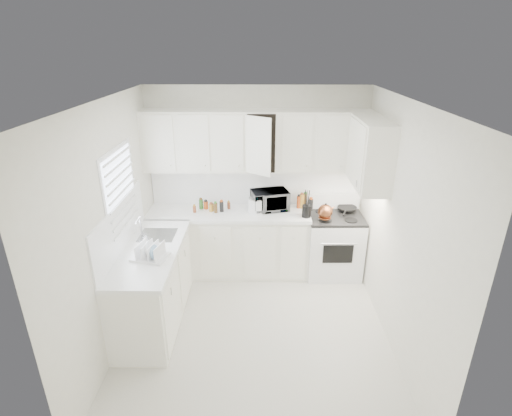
{
  "coord_description": "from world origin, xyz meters",
  "views": [
    {
      "loc": [
        0.06,
        -3.69,
        3.09
      ],
      "look_at": [
        0.0,
        0.7,
        1.25
      ],
      "focal_mm": 27.62,
      "sensor_mm": 36.0,
      "label": 1
    }
  ],
  "objects_px": {
    "stove": "(334,237)",
    "tea_kettle": "(325,210)",
    "microwave": "(270,198)",
    "rice_cooker": "(257,204)",
    "dish_rack": "(150,250)",
    "utensil_crock": "(307,203)"
  },
  "relations": [
    {
      "from": "stove",
      "to": "tea_kettle",
      "type": "distance_m",
      "value": 0.53
    },
    {
      "from": "tea_kettle",
      "to": "microwave",
      "type": "relative_size",
      "value": 0.49
    },
    {
      "from": "tea_kettle",
      "to": "rice_cooker",
      "type": "distance_m",
      "value": 0.93
    },
    {
      "from": "tea_kettle",
      "to": "dish_rack",
      "type": "bearing_deg",
      "value": -163.62
    },
    {
      "from": "stove",
      "to": "rice_cooker",
      "type": "bearing_deg",
      "value": 178.0
    },
    {
      "from": "tea_kettle",
      "to": "rice_cooker",
      "type": "relative_size",
      "value": 1.03
    },
    {
      "from": "stove",
      "to": "utensil_crock",
      "type": "relative_size",
      "value": 2.93
    },
    {
      "from": "tea_kettle",
      "to": "utensil_crock",
      "type": "relative_size",
      "value": 0.62
    },
    {
      "from": "tea_kettle",
      "to": "dish_rack",
      "type": "distance_m",
      "value": 2.32
    },
    {
      "from": "rice_cooker",
      "to": "dish_rack",
      "type": "xyz_separation_m",
      "value": [
        -1.13,
        -1.28,
        -0.02
      ]
    },
    {
      "from": "tea_kettle",
      "to": "microwave",
      "type": "height_order",
      "value": "microwave"
    },
    {
      "from": "utensil_crock",
      "to": "microwave",
      "type": "bearing_deg",
      "value": 152.57
    },
    {
      "from": "dish_rack",
      "to": "utensil_crock",
      "type": "bearing_deg",
      "value": 44.63
    },
    {
      "from": "tea_kettle",
      "to": "utensil_crock",
      "type": "bearing_deg",
      "value": 163.63
    },
    {
      "from": "utensil_crock",
      "to": "rice_cooker",
      "type": "bearing_deg",
      "value": 166.64
    },
    {
      "from": "tea_kettle",
      "to": "stove",
      "type": "bearing_deg",
      "value": 29.73
    },
    {
      "from": "tea_kettle",
      "to": "rice_cooker",
      "type": "height_order",
      "value": "rice_cooker"
    },
    {
      "from": "microwave",
      "to": "rice_cooker",
      "type": "xyz_separation_m",
      "value": [
        -0.18,
        -0.09,
        -0.05
      ]
    },
    {
      "from": "microwave",
      "to": "rice_cooker",
      "type": "distance_m",
      "value": 0.21
    },
    {
      "from": "stove",
      "to": "dish_rack",
      "type": "distance_m",
      "value": 2.6
    },
    {
      "from": "tea_kettle",
      "to": "utensil_crock",
      "type": "distance_m",
      "value": 0.26
    },
    {
      "from": "rice_cooker",
      "to": "dish_rack",
      "type": "distance_m",
      "value": 1.71
    }
  ]
}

